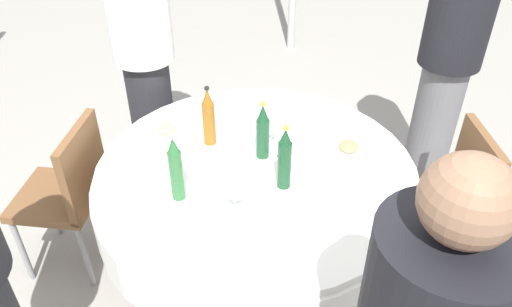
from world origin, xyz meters
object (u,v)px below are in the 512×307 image
(person_far, at_px, (447,68))
(bottle_amber_inner, at_px, (209,118))
(bottle_dark_green_south, at_px, (285,159))
(plate_outer, at_px, (348,149))
(plate_left, at_px, (166,131))
(person_right, at_px, (145,62))
(chair_front, at_px, (488,195))
(wine_glass_mid, at_px, (235,190))
(dining_table, at_px, (256,191))
(bottle_dark_green_far, at_px, (263,132))
(wine_glass_south, at_px, (270,126))
(chair_east, at_px, (69,188))
(bottle_green_right, at_px, (176,169))

(person_far, bearing_deg, bottle_amber_inner, -101.91)
(bottle_dark_green_south, height_order, person_far, person_far)
(plate_outer, height_order, plate_left, same)
(person_far, bearing_deg, person_right, -126.04)
(plate_outer, distance_m, chair_front, 0.74)
(wine_glass_mid, relative_size, plate_outer, 0.58)
(wine_glass_mid, distance_m, person_right, 1.18)
(dining_table, bearing_deg, bottle_dark_green_far, -7.95)
(wine_glass_mid, height_order, chair_front, wine_glass_mid)
(bottle_amber_inner, distance_m, wine_glass_south, 0.29)
(plate_left, bearing_deg, dining_table, -110.23)
(dining_table, height_order, person_far, person_far)
(wine_glass_south, relative_size, person_right, 0.09)
(bottle_amber_inner, relative_size, plate_left, 1.31)
(bottle_dark_green_south, height_order, chair_east, bottle_dark_green_south)
(bottle_dark_green_far, height_order, chair_east, bottle_dark_green_far)
(dining_table, distance_m, bottle_green_right, 0.48)
(dining_table, xyz_separation_m, bottle_green_right, (-0.27, 0.28, 0.29))
(wine_glass_south, bearing_deg, person_right, 61.40)
(dining_table, xyz_separation_m, bottle_dark_green_south, (-0.10, -0.14, 0.29))
(bottle_dark_green_south, distance_m, wine_glass_mid, 0.25)
(plate_outer, height_order, chair_front, chair_front)
(bottle_dark_green_south, bearing_deg, person_right, 51.04)
(plate_left, relative_size, chair_east, 0.27)
(bottle_green_right, relative_size, bottle_amber_inner, 1.03)
(plate_outer, xyz_separation_m, chair_front, (0.08, -0.70, -0.23))
(person_right, height_order, chair_front, person_right)
(dining_table, distance_m, chair_east, 0.95)
(chair_east, bearing_deg, wine_glass_south, -78.68)
(bottle_amber_inner, relative_size, plate_outer, 1.28)
(wine_glass_south, distance_m, chair_east, 1.05)
(bottle_amber_inner, bearing_deg, dining_table, -119.60)
(bottle_dark_green_far, bearing_deg, dining_table, 172.05)
(person_right, bearing_deg, plate_left, -109.18)
(bottle_dark_green_south, distance_m, person_right, 1.17)
(plate_outer, bearing_deg, plate_left, 91.92)
(person_right, bearing_deg, dining_table, -90.00)
(bottle_green_right, relative_size, wine_glass_south, 2.17)
(wine_glass_mid, relative_size, chair_front, 0.16)
(chair_front, bearing_deg, person_far, -176.34)
(dining_table, relative_size, wine_glass_south, 10.28)
(person_right, distance_m, chair_east, 0.82)
(plate_left, bearing_deg, bottle_green_right, -154.17)
(chair_east, bearing_deg, dining_table, -90.00)
(wine_glass_south, height_order, person_right, person_right)
(bottle_amber_inner, height_order, chair_east, bottle_amber_inner)
(wine_glass_mid, xyz_separation_m, person_right, (0.92, 0.74, 0.05))
(bottle_amber_inner, distance_m, bottle_dark_green_far, 0.28)
(wine_glass_south, bearing_deg, dining_table, 172.16)
(wine_glass_south, bearing_deg, chair_east, 105.91)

